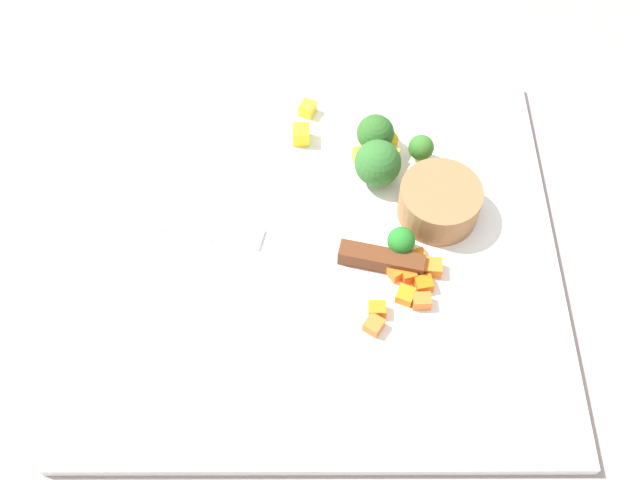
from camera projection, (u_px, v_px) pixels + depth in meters
ground_plane at (320, 253)px, 0.66m from camera, size 4.00×4.00×0.00m
cutting_board at (320, 249)px, 0.65m from camera, size 0.42×0.39×0.01m
prep_bowl at (440, 202)px, 0.65m from camera, size 0.07×0.07×0.04m
chef_knife at (322, 249)px, 0.64m from camera, size 0.28×0.08×0.02m
carrot_dice_0 at (418, 256)px, 0.63m from camera, size 0.02×0.01×0.01m
carrot_dice_1 at (422, 301)px, 0.61m from camera, size 0.02×0.01×0.01m
carrot_dice_2 at (406, 295)px, 0.61m from camera, size 0.02×0.02×0.01m
carrot_dice_3 at (433, 267)px, 0.63m from camera, size 0.02×0.02×0.01m
carrot_dice_4 at (397, 269)px, 0.63m from camera, size 0.02×0.02×0.01m
carrot_dice_5 at (403, 240)px, 0.64m from camera, size 0.02×0.02×0.01m
carrot_dice_6 at (378, 309)px, 0.61m from camera, size 0.01×0.01×0.01m
carrot_dice_7 at (409, 274)px, 0.62m from camera, size 0.01×0.02×0.01m
carrot_dice_8 at (425, 284)px, 0.62m from camera, size 0.02×0.02×0.01m
carrot_dice_9 at (374, 325)px, 0.60m from camera, size 0.02×0.02×0.01m
pepper_dice_0 at (386, 139)px, 0.70m from camera, size 0.02×0.02×0.01m
pepper_dice_1 at (302, 134)px, 0.70m from camera, size 0.02×0.02×0.02m
pepper_dice_2 at (365, 158)px, 0.69m from camera, size 0.02×0.02×0.02m
pepper_dice_3 at (308, 109)px, 0.72m from camera, size 0.02×0.02×0.01m
pepper_dice_4 at (387, 158)px, 0.69m from camera, size 0.03×0.03×0.02m
broccoli_floret_0 at (376, 134)px, 0.69m from camera, size 0.04×0.04×0.04m
broccoli_floret_1 at (422, 148)px, 0.68m from camera, size 0.02×0.02×0.03m
broccoli_floret_2 at (378, 163)px, 0.66m from camera, size 0.04×0.04×0.05m
broccoli_floret_3 at (402, 241)px, 0.63m from camera, size 0.02×0.02×0.03m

